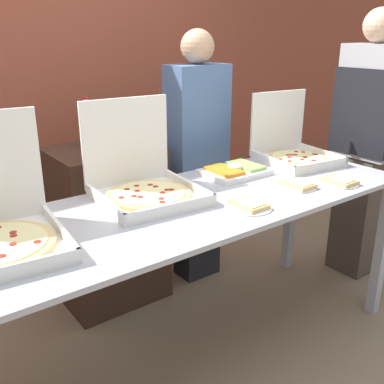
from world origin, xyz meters
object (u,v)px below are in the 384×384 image
at_px(paper_plate_front_right, 340,181).
at_px(person_guest_plaid, 197,155).
at_px(paper_plate_front_left, 298,185).
at_px(soda_can_silver, 104,131).
at_px(veggie_tray, 235,171).
at_px(pizza_box_far_right, 143,181).
at_px(soda_can_colored, 89,149).
at_px(soda_bottle, 88,125).
at_px(paper_plate_front_center, 249,205).
at_px(person_server_vest, 366,133).
at_px(pizza_box_near_right, 293,149).

xyz_separation_m(paper_plate_front_right, person_guest_plaid, (-0.24, 0.97, -0.02)).
bearing_deg(person_guest_plaid, paper_plate_front_right, 103.77).
bearing_deg(paper_plate_front_left, paper_plate_front_right, -23.36).
bearing_deg(soda_can_silver, veggie_tray, -61.20).
height_order(paper_plate_front_right, person_guest_plaid, person_guest_plaid).
xyz_separation_m(pizza_box_far_right, soda_can_colored, (-0.08, 0.42, 0.09)).
height_order(paper_plate_front_right, soda_bottle, soda_bottle).
bearing_deg(soda_can_silver, person_guest_plaid, -28.06).
height_order(paper_plate_front_center, soda_bottle, soda_bottle).
distance_m(soda_can_colored, person_guest_plaid, 0.83).
height_order(soda_bottle, soda_can_silver, soda_bottle).
height_order(soda_can_colored, person_server_vest, person_server_vest).
bearing_deg(soda_can_colored, paper_plate_front_left, -44.03).
relative_size(paper_plate_front_center, person_guest_plaid, 0.13).
bearing_deg(paper_plate_front_center, pizza_box_near_right, 28.28).
relative_size(paper_plate_front_left, veggie_tray, 0.54).
relative_size(pizza_box_near_right, paper_plate_front_left, 2.46).
distance_m(pizza_box_near_right, paper_plate_front_right, 0.49).
xyz_separation_m(paper_plate_front_left, person_guest_plaid, (-0.01, 0.87, -0.03)).
bearing_deg(person_server_vest, pizza_box_far_right, 84.99).
relative_size(pizza_box_near_right, soda_can_colored, 3.98).
bearing_deg(person_guest_plaid, soda_can_colored, 5.63).
bearing_deg(person_guest_plaid, person_server_vest, 145.65).
distance_m(soda_bottle, person_guest_plaid, 0.76).
distance_m(pizza_box_near_right, soda_can_colored, 1.26).
relative_size(soda_bottle, person_guest_plaid, 0.18).
height_order(paper_plate_front_right, soda_can_silver, soda_can_silver).
distance_m(soda_can_silver, person_guest_plaid, 0.64).
relative_size(pizza_box_far_right, soda_can_colored, 4.25).
relative_size(paper_plate_front_center, paper_plate_front_left, 1.12).
relative_size(soda_bottle, soda_can_silver, 2.44).
bearing_deg(person_server_vest, person_guest_plaid, 55.65).
height_order(pizza_box_near_right, soda_bottle, pizza_box_near_right).
height_order(paper_plate_front_center, person_guest_plaid, person_guest_plaid).
bearing_deg(soda_can_silver, pizza_box_near_right, -40.82).
xyz_separation_m(paper_plate_front_right, soda_can_silver, (-0.78, 1.26, 0.16)).
bearing_deg(person_server_vest, paper_plate_front_right, 114.09).
height_order(paper_plate_front_left, soda_can_silver, soda_can_silver).
xyz_separation_m(paper_plate_front_left, soda_can_colored, (-0.82, 0.79, 0.16)).
distance_m(paper_plate_front_right, soda_can_silver, 1.48).
xyz_separation_m(paper_plate_front_left, veggie_tray, (-0.12, 0.37, 0.01)).
xyz_separation_m(soda_bottle, person_guest_plaid, (0.68, -0.20, -0.26)).
relative_size(soda_bottle, soda_can_colored, 2.44).
height_order(veggie_tray, soda_can_colored, soda_can_colored).
height_order(pizza_box_far_right, paper_plate_front_left, pizza_box_far_right).
distance_m(paper_plate_front_left, person_guest_plaid, 0.87).
bearing_deg(paper_plate_front_center, paper_plate_front_left, 7.93).
distance_m(pizza_box_near_right, person_server_vest, 0.59).
bearing_deg(veggie_tray, soda_can_silver, 118.80).
xyz_separation_m(veggie_tray, person_guest_plaid, (0.11, 0.50, -0.03)).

